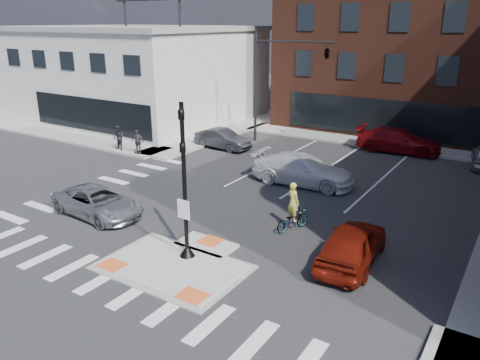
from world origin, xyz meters
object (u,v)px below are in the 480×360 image
Objects in this scene: white_pickup at (303,170)px; cyclist at (293,214)px; silver_suv at (98,202)px; bg_car_dark at (222,139)px; pedestrian_a at (118,138)px; red_sedan at (352,244)px; pedestrian_b at (138,142)px; bg_car_red at (398,141)px.

cyclist reaches higher than white_pickup.
bg_car_dark is (-2.04, 13.24, 0.03)m from silver_suv.
white_pickup is at bearing -110.78° from bg_car_dark.
pedestrian_a is at bearing 89.26° from white_pickup.
cyclist is at bearing -28.83° from red_sedan.
red_sedan reaches higher than silver_suv.
bg_car_dark is 14.32m from cyclist.
silver_suv is 0.83× the size of white_pickup.
white_pickup is 3.49× the size of pedestrian_b.
pedestrian_a is (-16.08, 5.04, 0.26)m from cyclist.
bg_car_red is 15.60m from cyclist.
pedestrian_b is at bearing 145.98° from bg_car_dark.
cyclist is 1.30× the size of pedestrian_a.
cyclist is at bearing -162.76° from white_pickup.
pedestrian_a is at bearing 168.53° from pedestrian_b.
pedestrian_b is (-14.63, -10.56, 0.15)m from bg_car_red.
silver_suv is 11.87m from red_sedan.
bg_car_dark is 12.37m from bg_car_red.
bg_car_dark is (-8.22, 3.89, -0.14)m from white_pickup.
pedestrian_a is at bearing 3.70° from cyclist.
white_pickup is 11.99m from pedestrian_b.
pedestrian_b reaches higher than bg_car_dark.
cyclist is (-3.23, 1.46, -0.05)m from red_sedan.
silver_suv is 1.13× the size of bg_car_dark.
bg_car_red is (8.84, 19.10, 0.16)m from silver_suv.
pedestrian_a is (-7.62, 8.54, 0.34)m from silver_suv.
silver_suv is 11.46m from pedestrian_a.
red_sedan is at bearing 176.79° from cyclist.
cyclist is (-0.38, -15.59, -0.08)m from bg_car_red.
red_sedan is at bearing -31.86° from pedestrian_b.
pedestrian_b is (1.84, 0.00, -0.03)m from pedestrian_a.
pedestrian_a is at bearing 134.59° from bg_car_dark.
cyclist is at bearing -63.75° from silver_suv.
pedestrian_a reaches higher than bg_car_dark.
pedestrian_a reaches higher than bg_car_red.
pedestrian_b is at bearing 89.78° from white_pickup.
red_sedan is at bearing -11.73° from pedestrian_a.
silver_suv is 9.16m from cyclist.
silver_suv is 2.82× the size of pedestrian_a.
bg_car_red is at bearing -85.05° from red_sedan.
pedestrian_a reaches higher than red_sedan.
cyclist reaches higher than pedestrian_a.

